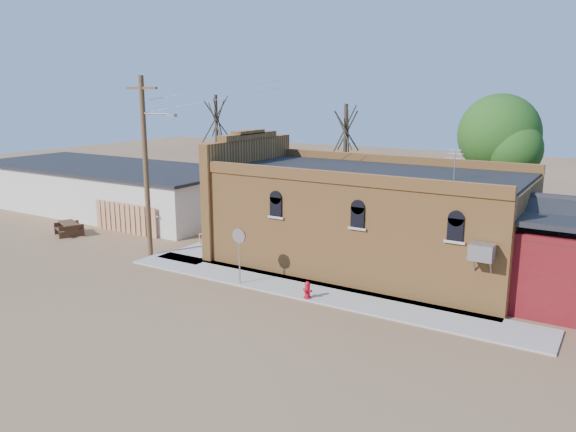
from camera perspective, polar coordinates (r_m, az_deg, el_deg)
The scene contains 14 objects.
ground at distance 23.84m, azimuth -1.76°, elevation -7.70°, with size 120.00×120.00×0.00m, color brown.
sidewalk_south at distance 23.82m, azimuth 2.49°, elevation -7.62°, with size 19.00×2.20×0.08m, color #9E9991.
sidewalk_west at distance 31.98m, azimuth -5.25°, elevation -2.36°, with size 2.60×10.00×0.08m, color #9E9991.
brick_bar at distance 27.06m, azimuth 7.57°, elevation -0.17°, with size 16.40×7.97×6.30m.
storage_building at distance 41.69m, azimuth -17.72°, elevation 2.79°, with size 20.40×8.40×3.17m.
wood_fence at distance 34.51m, azimuth -16.17°, elevation -0.23°, with size 5.20×0.10×1.80m, color #AD754E, non-canonical shape.
utility_pole at distance 28.75m, azimuth -14.20°, elevation 5.23°, with size 3.12×0.26×9.00m.
tree_bare_near at distance 35.24m, azimuth 5.87°, elevation 8.79°, with size 2.80×2.80×7.65m.
tree_bare_far at distance 42.00m, azimuth -7.31°, elevation 9.90°, with size 2.80×2.80×8.16m.
tree_leafy at distance 32.84m, azimuth 20.66°, elevation 7.73°, with size 4.40×4.40×8.15m.
fire_hydrant at distance 22.82m, azimuth 1.98°, elevation -7.50°, with size 0.41×0.41×0.71m.
stop_sign at distance 24.13m, azimuth -4.99°, elevation -2.56°, with size 0.67×0.10×2.47m.
trash_barrel at distance 29.98m, azimuth -5.68°, elevation -2.46°, with size 0.56×0.56×0.87m, color navy.
picnic_table at distance 35.21m, azimuth -21.36°, elevation -1.04°, with size 2.21×1.99×0.75m.
Camera 1 is at (12.37, -18.63, 8.27)m, focal length 35.00 mm.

